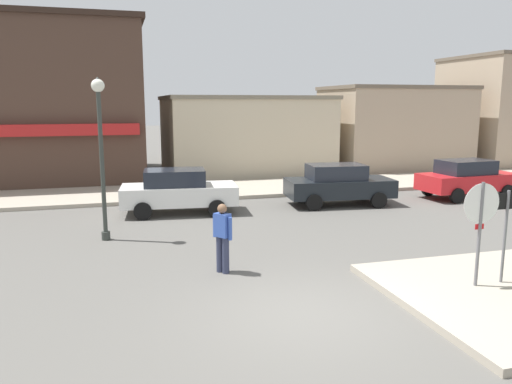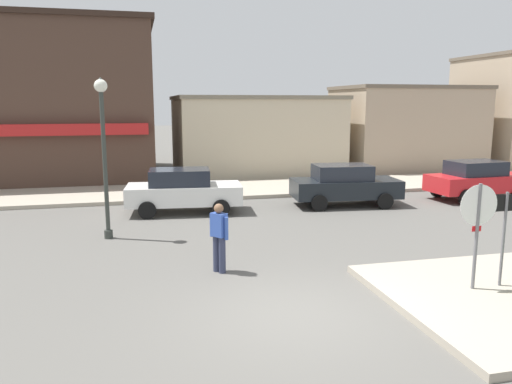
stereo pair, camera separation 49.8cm
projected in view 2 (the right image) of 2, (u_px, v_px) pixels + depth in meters
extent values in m
plane|color=#5B5954|center=(296.00, 314.00, 9.20)|extent=(160.00, 160.00, 0.00)
cube|color=#A89E8C|center=(203.00, 191.00, 21.71)|extent=(80.00, 4.00, 0.15)
cylinder|color=slate|center=(476.00, 241.00, 9.90)|extent=(0.07, 0.07, 2.30)
cylinder|color=red|center=(478.00, 205.00, 9.79)|extent=(0.76, 0.03, 0.76)
cylinder|color=white|center=(479.00, 205.00, 9.78)|extent=(0.82, 0.02, 0.82)
cube|color=red|center=(477.00, 229.00, 9.87)|extent=(0.20, 0.02, 0.11)
cylinder|color=slate|center=(503.00, 243.00, 10.09)|extent=(0.06, 0.06, 2.10)
cube|color=black|center=(506.00, 203.00, 9.96)|extent=(0.60, 0.02, 0.34)
cube|color=white|center=(506.00, 203.00, 9.96)|extent=(0.54, 0.02, 0.29)
cube|color=black|center=(506.00, 203.00, 9.97)|extent=(0.34, 0.01, 0.08)
cylinder|color=#333833|center=(105.00, 166.00, 14.01)|extent=(0.12, 0.12, 4.20)
cylinder|color=#333833|center=(109.00, 234.00, 14.36)|extent=(0.24, 0.24, 0.24)
sphere|color=white|center=(101.00, 86.00, 13.62)|extent=(0.36, 0.36, 0.36)
cone|color=#333833|center=(100.00, 80.00, 13.59)|extent=(0.32, 0.32, 0.18)
cube|color=white|center=(184.00, 194.00, 17.64)|extent=(4.14, 2.07, 0.66)
cube|color=#1E232D|center=(180.00, 177.00, 17.51)|extent=(2.20, 1.59, 0.56)
cylinder|color=black|center=(218.00, 199.00, 18.70)|extent=(0.61, 0.24, 0.60)
cylinder|color=black|center=(221.00, 208.00, 17.05)|extent=(0.61, 0.24, 0.60)
cylinder|color=black|center=(151.00, 201.00, 18.36)|extent=(0.61, 0.24, 0.60)
cylinder|color=black|center=(147.00, 210.00, 16.71)|extent=(0.61, 0.24, 0.60)
cube|color=black|center=(345.00, 188.00, 18.85)|extent=(4.14, 2.07, 0.66)
cube|color=#1E232D|center=(342.00, 172.00, 18.72)|extent=(2.20, 1.59, 0.56)
cylinder|color=black|center=(368.00, 193.00, 19.91)|extent=(0.61, 0.24, 0.60)
cylinder|color=black|center=(385.00, 201.00, 18.26)|extent=(0.61, 0.24, 0.60)
cylinder|color=black|center=(308.00, 195.00, 19.58)|extent=(0.61, 0.24, 0.60)
cylinder|color=black|center=(319.00, 203.00, 17.92)|extent=(0.61, 0.24, 0.60)
cube|color=red|center=(478.00, 183.00, 20.13)|extent=(4.10, 1.95, 0.66)
cube|color=#1E232D|center=(476.00, 168.00, 19.97)|extent=(2.16, 1.52, 0.56)
cylinder|color=black|center=(487.00, 187.00, 21.35)|extent=(0.61, 0.22, 0.60)
cylinder|color=black|center=(438.00, 190.00, 20.63)|extent=(0.61, 0.22, 0.60)
cylinder|color=black|center=(466.00, 197.00, 19.03)|extent=(0.61, 0.22, 0.60)
cylinder|color=#2D334C|center=(222.00, 255.00, 11.38)|extent=(0.16, 0.16, 0.85)
cylinder|color=#2D334C|center=(217.00, 253.00, 11.49)|extent=(0.16, 0.16, 0.85)
cube|color=#3351A8|center=(219.00, 225.00, 11.31)|extent=(0.39, 0.42, 0.54)
sphere|color=brown|center=(219.00, 208.00, 11.25)|extent=(0.22, 0.22, 0.22)
cylinder|color=#3351A8|center=(226.00, 229.00, 11.18)|extent=(0.13, 0.13, 0.52)
cylinder|color=#3351A8|center=(212.00, 225.00, 11.47)|extent=(0.13, 0.13, 0.52)
cube|color=#473328|center=(40.00, 105.00, 25.84)|extent=(11.24, 9.60, 7.51)
cube|color=#B21E1E|center=(21.00, 130.00, 21.29)|extent=(10.67, 0.40, 0.50)
cube|color=#2E211A|center=(34.00, 27.00, 25.16)|extent=(11.57, 9.88, 0.24)
cube|color=beige|center=(253.00, 136.00, 28.19)|extent=(8.61, 7.10, 4.02)
cube|color=gray|center=(253.00, 98.00, 27.82)|extent=(8.79, 7.24, 0.20)
cube|color=tan|center=(405.00, 130.00, 29.18)|extent=(7.69, 5.25, 4.60)
cube|color=#685B4C|center=(408.00, 88.00, 28.76)|extent=(7.84, 5.35, 0.20)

